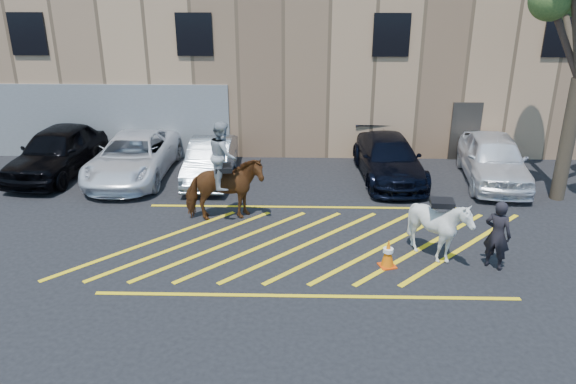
{
  "coord_description": "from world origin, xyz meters",
  "views": [
    {
      "loc": [
        -0.14,
        -13.56,
        6.84
      ],
      "look_at": [
        -0.48,
        0.2,
        1.3
      ],
      "focal_mm": 35.0,
      "sensor_mm": 36.0,
      "label": 1
    }
  ],
  "objects_px": {
    "car_blue_suv": "(389,158)",
    "car_white_suv": "(494,159)",
    "mounted_bay": "(224,182)",
    "car_silver_sedan": "(211,160)",
    "saddled_white": "(439,228)",
    "handler": "(497,235)",
    "car_black_suv": "(58,151)",
    "traffic_cone": "(388,253)",
    "car_white_pickup": "(133,157)"
  },
  "relations": [
    {
      "from": "car_white_pickup",
      "to": "car_white_suv",
      "type": "bearing_deg",
      "value": 0.01
    },
    {
      "from": "car_white_pickup",
      "to": "handler",
      "type": "height_order",
      "value": "handler"
    },
    {
      "from": "car_black_suv",
      "to": "car_white_pickup",
      "type": "bearing_deg",
      "value": 0.64
    },
    {
      "from": "handler",
      "to": "mounted_bay",
      "type": "distance_m",
      "value": 7.4
    },
    {
      "from": "car_silver_sedan",
      "to": "handler",
      "type": "distance_m",
      "value": 9.86
    },
    {
      "from": "mounted_bay",
      "to": "car_white_suv",
      "type": "bearing_deg",
      "value": 21.14
    },
    {
      "from": "car_silver_sedan",
      "to": "car_blue_suv",
      "type": "bearing_deg",
      "value": 2.59
    },
    {
      "from": "handler",
      "to": "mounted_bay",
      "type": "relative_size",
      "value": 0.6
    },
    {
      "from": "car_silver_sedan",
      "to": "handler",
      "type": "xyz_separation_m",
      "value": [
        7.83,
        -5.99,
        0.2
      ]
    },
    {
      "from": "handler",
      "to": "saddled_white",
      "type": "xyz_separation_m",
      "value": [
        -1.3,
        0.37,
        -0.01
      ]
    },
    {
      "from": "car_blue_suv",
      "to": "traffic_cone",
      "type": "xyz_separation_m",
      "value": [
        -0.88,
        -6.27,
        -0.34
      ]
    },
    {
      "from": "saddled_white",
      "to": "traffic_cone",
      "type": "bearing_deg",
      "value": -162.58
    },
    {
      "from": "traffic_cone",
      "to": "car_black_suv",
      "type": "bearing_deg",
      "value": 149.04
    },
    {
      "from": "car_blue_suv",
      "to": "car_white_suv",
      "type": "bearing_deg",
      "value": -7.85
    },
    {
      "from": "saddled_white",
      "to": "car_white_pickup",
      "type": "bearing_deg",
      "value": 148.14
    },
    {
      "from": "car_silver_sedan",
      "to": "car_black_suv",
      "type": "bearing_deg",
      "value": 176.16
    },
    {
      "from": "car_black_suv",
      "to": "car_white_pickup",
      "type": "relative_size",
      "value": 0.94
    },
    {
      "from": "car_silver_sedan",
      "to": "saddled_white",
      "type": "distance_m",
      "value": 8.61
    },
    {
      "from": "car_white_pickup",
      "to": "handler",
      "type": "xyz_separation_m",
      "value": [
        10.54,
        -6.11,
        0.15
      ]
    },
    {
      "from": "car_white_pickup",
      "to": "car_blue_suv",
      "type": "distance_m",
      "value": 8.84
    },
    {
      "from": "handler",
      "to": "mounted_bay",
      "type": "bearing_deg",
      "value": 16.32
    },
    {
      "from": "car_black_suv",
      "to": "saddled_white",
      "type": "xyz_separation_m",
      "value": [
        11.96,
        -6.0,
        0.02
      ]
    },
    {
      "from": "car_black_suv",
      "to": "handler",
      "type": "distance_m",
      "value": 14.71
    },
    {
      "from": "car_white_pickup",
      "to": "car_blue_suv",
      "type": "height_order",
      "value": "car_white_pickup"
    },
    {
      "from": "car_white_pickup",
      "to": "traffic_cone",
      "type": "xyz_separation_m",
      "value": [
        7.96,
        -6.14,
        -0.37
      ]
    },
    {
      "from": "handler",
      "to": "car_white_suv",
      "type": "bearing_deg",
      "value": -69.48
    },
    {
      "from": "car_blue_suv",
      "to": "car_white_suv",
      "type": "relative_size",
      "value": 1.02
    },
    {
      "from": "car_white_pickup",
      "to": "car_white_suv",
      "type": "height_order",
      "value": "car_white_suv"
    },
    {
      "from": "traffic_cone",
      "to": "saddled_white",
      "type": "bearing_deg",
      "value": 17.42
    },
    {
      "from": "car_black_suv",
      "to": "mounted_bay",
      "type": "distance_m",
      "value": 7.38
    },
    {
      "from": "car_silver_sedan",
      "to": "mounted_bay",
      "type": "height_order",
      "value": "mounted_bay"
    },
    {
      "from": "car_blue_suv",
      "to": "mounted_bay",
      "type": "relative_size",
      "value": 1.67
    },
    {
      "from": "car_white_pickup",
      "to": "traffic_cone",
      "type": "distance_m",
      "value": 10.06
    },
    {
      "from": "car_white_pickup",
      "to": "car_white_suv",
      "type": "xyz_separation_m",
      "value": [
        12.33,
        -0.12,
        0.08
      ]
    },
    {
      "from": "car_white_suv",
      "to": "saddled_white",
      "type": "distance_m",
      "value": 6.41
    },
    {
      "from": "handler",
      "to": "traffic_cone",
      "type": "relative_size",
      "value": 2.4
    },
    {
      "from": "car_silver_sedan",
      "to": "car_blue_suv",
      "type": "height_order",
      "value": "car_blue_suv"
    },
    {
      "from": "mounted_bay",
      "to": "traffic_cone",
      "type": "height_order",
      "value": "mounted_bay"
    },
    {
      "from": "handler",
      "to": "saddled_white",
      "type": "bearing_deg",
      "value": 21.19
    },
    {
      "from": "car_white_pickup",
      "to": "traffic_cone",
      "type": "relative_size",
      "value": 7.2
    },
    {
      "from": "car_black_suv",
      "to": "car_white_suv",
      "type": "height_order",
      "value": "car_black_suv"
    },
    {
      "from": "car_silver_sedan",
      "to": "car_white_suv",
      "type": "bearing_deg",
      "value": 0.26
    },
    {
      "from": "car_silver_sedan",
      "to": "handler",
      "type": "relative_size",
      "value": 2.33
    },
    {
      "from": "car_black_suv",
      "to": "car_blue_suv",
      "type": "bearing_deg",
      "value": 5.45
    },
    {
      "from": "car_white_pickup",
      "to": "traffic_cone",
      "type": "bearing_deg",
      "value": -37.08
    },
    {
      "from": "handler",
      "to": "car_blue_suv",
      "type": "bearing_deg",
      "value": -37.58
    },
    {
      "from": "handler",
      "to": "traffic_cone",
      "type": "xyz_separation_m",
      "value": [
        -2.58,
        -0.03,
        -0.51
      ]
    },
    {
      "from": "car_blue_suv",
      "to": "saddled_white",
      "type": "relative_size",
      "value": 2.82
    },
    {
      "from": "traffic_cone",
      "to": "mounted_bay",
      "type": "bearing_deg",
      "value": 148.46
    },
    {
      "from": "car_black_suv",
      "to": "handler",
      "type": "height_order",
      "value": "handler"
    }
  ]
}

